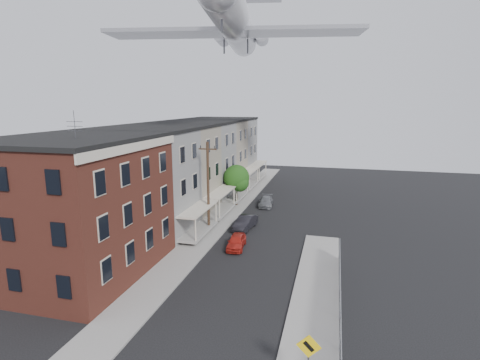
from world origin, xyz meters
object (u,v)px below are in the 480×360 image
object	(u,v)px
street_tree	(237,179)
airplane	(235,25)
warning_sign	(308,354)
car_far	(266,202)
utility_pole	(208,186)
car_mid	(245,223)
car_near	(236,242)

from	to	relation	value
street_tree	airplane	size ratio (longest dim) A/B	0.16
warning_sign	car_far	bearing A→B (deg)	103.94
utility_pole	airplane	distance (m)	19.18
car_mid	warning_sign	bearing A→B (deg)	-61.55
warning_sign	car_far	distance (m)	30.75
utility_pole	warning_sign	bearing A→B (deg)	-59.52
street_tree	car_near	bearing A→B (deg)	-75.55
car_mid	car_far	size ratio (longest dim) A/B	1.03
warning_sign	utility_pole	world-z (taller)	utility_pole
car_near	car_mid	distance (m)	5.28
utility_pole	street_tree	distance (m)	10.00
car_near	car_far	world-z (taller)	car_near
warning_sign	car_far	size ratio (longest dim) A/B	0.71
car_near	car_mid	bearing A→B (deg)	90.12
utility_pole	car_mid	size ratio (longest dim) A/B	2.22
street_tree	car_mid	world-z (taller)	street_tree
car_near	car_far	bearing A→B (deg)	85.04
car_mid	car_far	xyz separation A→B (m)	(0.47, 9.08, -0.10)
street_tree	airplane	bearing A→B (deg)	-110.16
car_near	car_far	size ratio (longest dim) A/B	0.90
warning_sign	airplane	size ratio (longest dim) A/B	0.09
street_tree	car_mid	distance (m)	9.18
street_tree	car_far	distance (m)	4.59
car_far	utility_pole	bearing A→B (deg)	-114.68
utility_pole	car_far	size ratio (longest dim) A/B	2.28
car_mid	car_far	bearing A→B (deg)	94.73
car_mid	street_tree	bearing A→B (deg)	117.76
warning_sign	car_near	xyz separation A→B (m)	(-7.40, 15.48, -1.28)
car_near	warning_sign	bearing A→B (deg)	-69.40
street_tree	car_near	world-z (taller)	street_tree
warning_sign	car_mid	bearing A→B (deg)	110.78
utility_pole	airplane	xyz separation A→B (m)	(0.22, 9.62, 16.59)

